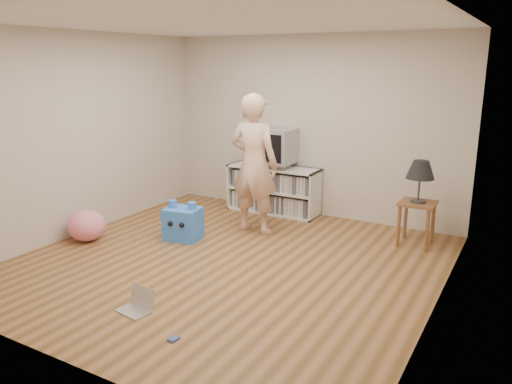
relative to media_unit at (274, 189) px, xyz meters
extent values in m
plane|color=brown|center=(0.48, -2.04, -0.35)|extent=(4.50, 4.50, 0.00)
cube|color=beige|center=(0.48, 0.21, 0.95)|extent=(4.50, 0.02, 2.60)
cube|color=beige|center=(0.48, -4.29, 0.95)|extent=(4.50, 0.02, 2.60)
cube|color=beige|center=(-1.77, -2.04, 0.95)|extent=(0.02, 4.50, 2.60)
cube|color=beige|center=(2.73, -2.04, 0.95)|extent=(0.02, 4.50, 2.60)
cube|color=white|center=(0.48, -2.04, 2.25)|extent=(4.50, 4.50, 0.01)
cube|color=white|center=(0.00, 0.19, 0.00)|extent=(1.40, 0.03, 0.70)
cube|color=white|center=(-0.68, -0.02, 0.00)|extent=(0.03, 0.45, 0.70)
cube|color=white|center=(0.68, -0.02, 0.00)|extent=(0.03, 0.45, 0.70)
cube|color=white|center=(0.00, -0.02, -0.33)|extent=(1.40, 0.45, 0.03)
cube|color=white|center=(0.00, -0.02, 0.00)|extent=(1.34, 0.45, 0.03)
cube|color=white|center=(0.00, -0.02, 0.33)|extent=(1.40, 0.45, 0.03)
cube|color=silver|center=(0.00, -0.02, 0.00)|extent=(1.26, 0.36, 0.64)
cube|color=gray|center=(0.00, -0.02, 0.39)|extent=(0.45, 0.35, 0.07)
cube|color=#97979C|center=(0.00, -0.02, 0.67)|extent=(0.60, 0.52, 0.50)
cube|color=black|center=(0.00, -0.28, 0.67)|extent=(0.50, 0.01, 0.40)
cylinder|color=brown|center=(2.02, -0.56, -0.09)|extent=(0.04, 0.04, 0.52)
cylinder|color=brown|center=(2.36, -0.56, -0.09)|extent=(0.04, 0.04, 0.52)
cylinder|color=brown|center=(2.02, -0.22, -0.09)|extent=(0.04, 0.04, 0.52)
cylinder|color=brown|center=(2.36, -0.22, -0.09)|extent=(0.04, 0.04, 0.52)
cube|color=brown|center=(2.19, -0.39, 0.19)|extent=(0.42, 0.42, 0.03)
cylinder|color=#333333|center=(2.19, -0.39, 0.21)|extent=(0.18, 0.18, 0.02)
cylinder|color=#333333|center=(2.19, -0.39, 0.39)|extent=(0.02, 0.02, 0.32)
imported|color=beige|center=(0.20, -0.95, 0.57)|extent=(0.67, 0.45, 1.84)
cube|color=silver|center=(0.37, -3.44, -0.34)|extent=(0.33, 0.25, 0.01)
cube|color=silver|center=(0.38, -3.33, -0.24)|extent=(0.31, 0.10, 0.20)
cube|color=black|center=(0.38, -3.33, -0.24)|extent=(0.27, 0.08, 0.16)
cube|color=#3F5AA8|center=(0.99, -3.63, -0.34)|extent=(0.07, 0.10, 0.02)
cube|color=#3078F7|center=(-0.44, -1.66, -0.14)|extent=(0.49, 0.41, 0.41)
cylinder|color=#3078F7|center=(-0.58, -1.69, 0.11)|extent=(0.10, 0.10, 0.09)
cylinder|color=#3078F7|center=(-0.30, -1.64, 0.11)|extent=(0.10, 0.10, 0.09)
sphere|color=black|center=(-0.49, -1.85, -0.10)|extent=(0.07, 0.07, 0.07)
sphere|color=black|center=(-0.33, -1.83, -0.10)|extent=(0.07, 0.07, 0.07)
ellipsoid|color=pink|center=(-1.47, -2.31, -0.15)|extent=(0.57, 0.57, 0.40)
camera|label=1|loc=(3.38, -6.46, 1.84)|focal=35.00mm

